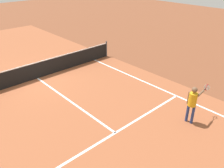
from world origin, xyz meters
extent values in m
plane|color=brown|center=(0.00, 0.00, 0.00)|extent=(60.00, 60.00, 0.00)
cube|color=#9E5433|center=(0.00, 0.00, 0.00)|extent=(10.62, 24.40, 0.00)
cube|color=white|center=(4.11, -5.95, 0.00)|extent=(0.10, 11.89, 0.01)
cube|color=white|center=(0.00, -6.40, 0.00)|extent=(8.22, 0.10, 0.01)
cube|color=white|center=(0.00, -3.20, 0.00)|extent=(0.10, 6.40, 0.01)
cylinder|color=#33383D|center=(5.17, 0.00, 0.54)|extent=(0.09, 0.09, 1.07)
cube|color=black|center=(0.00, 0.00, 0.46)|extent=(10.34, 0.02, 0.91)
cube|color=white|center=(0.00, 0.00, 0.94)|extent=(10.34, 0.03, 0.05)
cylinder|color=navy|center=(2.67, -7.81, 0.40)|extent=(0.11, 0.11, 0.79)
cylinder|color=navy|center=(2.70, -8.03, 0.40)|extent=(0.11, 0.11, 0.79)
cylinder|color=gold|center=(2.68, -7.92, 1.07)|extent=(0.32, 0.32, 0.56)
sphere|color=brown|center=(2.68, -7.92, 1.50)|extent=(0.22, 0.22, 0.22)
cylinder|color=brown|center=(2.66, -7.75, 1.08)|extent=(0.08, 0.08, 0.54)
cylinder|color=brown|center=(2.97, -8.06, 1.30)|extent=(0.55, 0.14, 0.08)
cylinder|color=black|center=(3.35, -8.01, 1.30)|extent=(0.22, 0.05, 0.03)
torus|color=red|center=(3.59, -7.98, 1.30)|extent=(0.28, 0.05, 0.28)
cylinder|color=silver|center=(3.59, -7.98, 1.30)|extent=(0.03, 0.25, 0.25)
camera|label=1|loc=(-4.76, -11.40, 5.74)|focal=36.88mm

